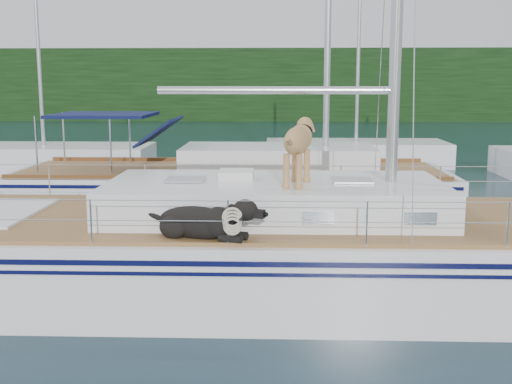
{
  "coord_description": "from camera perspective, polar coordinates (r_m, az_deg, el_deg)",
  "views": [
    {
      "loc": [
        0.84,
        -9.88,
        3.35
      ],
      "look_at": [
        0.5,
        0.2,
        1.6
      ],
      "focal_mm": 45.0,
      "sensor_mm": 36.0,
      "label": 1
    }
  ],
  "objects": [
    {
      "name": "bg_boat_west",
      "position": [
        25.63,
        -18.28,
        2.85
      ],
      "size": [
        8.0,
        3.0,
        11.65
      ],
      "color": "white",
      "rests_on": "ground"
    },
    {
      "name": "bg_boat_center",
      "position": [
        26.23,
        8.86,
        3.39
      ],
      "size": [
        7.2,
        3.0,
        11.65
      ],
      "color": "white",
      "rests_on": "ground"
    },
    {
      "name": "ground",
      "position": [
        10.46,
        -2.81,
        -8.84
      ],
      "size": [
        120.0,
        120.0,
        0.0
      ],
      "primitive_type": "plane",
      "color": "black",
      "rests_on": "ground"
    },
    {
      "name": "neighbor_sailboat",
      "position": [
        16.4,
        -1.86,
        0.29
      ],
      "size": [
        11.0,
        3.5,
        13.3
      ],
      "color": "white",
      "rests_on": "ground"
    },
    {
      "name": "main_sailboat",
      "position": [
        10.25,
        -2.3,
        -5.25
      ],
      "size": [
        12.0,
        3.82,
        14.01
      ],
      "color": "white",
      "rests_on": "ground"
    },
    {
      "name": "shore_bank",
      "position": [
        56.15,
        1.09,
        7.05
      ],
      "size": [
        92.0,
        1.0,
        1.2
      ],
      "primitive_type": "cube",
      "color": "#595147",
      "rests_on": "ground"
    },
    {
      "name": "tree_line",
      "position": [
        54.88,
        1.07,
        9.5
      ],
      "size": [
        90.0,
        3.0,
        6.0
      ],
      "primitive_type": "cube",
      "color": "black",
      "rests_on": "ground"
    }
  ]
}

